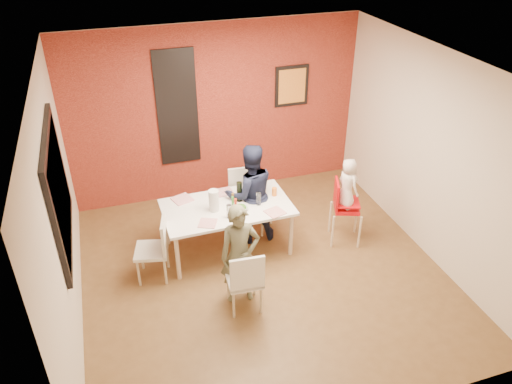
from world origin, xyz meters
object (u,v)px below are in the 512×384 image
object	(u,v)px
child_near	(240,255)
high_chair	(343,206)
child_far	(250,194)
paper_towel_roll	(214,201)
chair_left	(157,246)
chair_near	(246,279)
wine_bottle	(239,192)
toddler	(348,184)
dining_table	(227,210)
chair_far	(245,197)

from	to	relation	value
child_near	high_chair	bearing A→B (deg)	27.10
child_far	paper_towel_roll	bearing A→B (deg)	22.01
chair_left	child_far	xyz separation A→B (m)	(1.35, 0.45, 0.24)
chair_near	chair_left	xyz separation A→B (m)	(-0.86, 0.92, 0.01)
wine_bottle	high_chair	bearing A→B (deg)	-14.68
chair_left	paper_towel_roll	world-z (taller)	paper_towel_roll
paper_towel_roll	toddler	bearing A→B (deg)	-7.96
dining_table	high_chair	xyz separation A→B (m)	(1.57, -0.28, -0.07)
chair_left	child_far	distance (m)	1.44
chair_left	wine_bottle	world-z (taller)	wine_bottle
chair_near	child_far	world-z (taller)	child_far
child_near	paper_towel_roll	bearing A→B (deg)	99.33
chair_near	high_chair	distance (m)	1.92
child_near	wine_bottle	xyz separation A→B (m)	(0.30, 1.05, 0.19)
dining_table	high_chair	world-z (taller)	high_chair
chair_left	child_near	bearing A→B (deg)	65.45
chair_far	toddler	distance (m)	1.45
chair_far	paper_towel_roll	distance (m)	0.79
child_near	child_far	xyz separation A→B (m)	(0.48, 1.13, 0.08)
chair_near	high_chair	size ratio (longest dim) A/B	0.90
high_chair	wine_bottle	size ratio (longest dim) A/B	3.38
toddler	wine_bottle	size ratio (longest dim) A/B	2.57
chair_left	child_near	distance (m)	1.12
child_far	chair_far	bearing A→B (deg)	-90.15
dining_table	wine_bottle	size ratio (longest dim) A/B	6.08
dining_table	toddler	world-z (taller)	toddler
child_near	dining_table	bearing A→B (deg)	88.39
chair_far	child_near	distance (m)	1.46
toddler	wine_bottle	xyz separation A→B (m)	(-1.39, 0.37, -0.08)
chair_near	child_far	xyz separation A→B (m)	(0.48, 1.37, 0.25)
dining_table	high_chair	distance (m)	1.59
child_near	wine_bottle	distance (m)	1.11
paper_towel_roll	chair_far	bearing A→B (deg)	39.14
chair_near	high_chair	bearing A→B (deg)	-147.11
high_chair	child_near	bearing A→B (deg)	132.40
high_chair	child_near	size ratio (longest dim) A/B	0.73
child_near	toddler	world-z (taller)	child_near
chair_far	high_chair	xyz separation A→B (m)	(1.19, -0.69, 0.04)
chair_far	high_chair	bearing A→B (deg)	-26.20
chair_far	high_chair	size ratio (longest dim) A/B	1.00
chair_near	toddler	size ratio (longest dim) A/B	1.19
chair_left	chair_far	bearing A→B (deg)	130.77
chair_left	child_near	size ratio (longest dim) A/B	0.67
child_near	paper_towel_roll	size ratio (longest dim) A/B	4.38
chair_left	child_near	xyz separation A→B (m)	(0.87, -0.68, 0.16)
chair_near	chair_left	world-z (taller)	chair_left
child_near	chair_near	bearing A→B (deg)	-86.59
wine_bottle	chair_left	bearing A→B (deg)	-162.78
child_near	paper_towel_roll	xyz separation A→B (m)	(-0.07, 0.92, 0.20)
child_far	wine_bottle	xyz separation A→B (m)	(-0.17, -0.08, 0.12)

